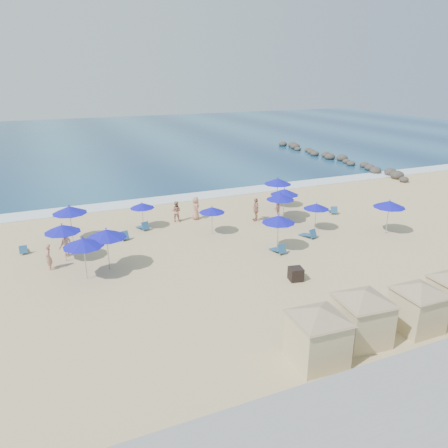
{
  "coord_description": "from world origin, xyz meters",
  "views": [
    {
      "loc": [
        -12.58,
        -22.07,
        11.26
      ],
      "look_at": [
        -1.6,
        3.0,
        1.64
      ],
      "focal_mm": 35.0,
      "sensor_mm": 36.0,
      "label": 1
    }
  ],
  "objects_px": {
    "umbrella_4": "(142,205)",
    "umbrella_7": "(280,197)",
    "umbrella_1": "(83,242)",
    "beachgoer_2": "(256,209)",
    "beachgoer_1": "(176,211)",
    "umbrella_8": "(316,206)",
    "trash_bin": "(296,274)",
    "beachgoer_0": "(48,257)",
    "rock_jetty": "(334,158)",
    "umbrella_2": "(69,210)",
    "cabana_1": "(363,309)",
    "umbrella_5": "(212,210)",
    "beachgoer_5": "(65,243)",
    "umbrella_0": "(62,228)",
    "umbrella_6": "(278,219)",
    "cabana_2": "(419,300)",
    "umbrella_10": "(284,192)",
    "umbrella_3": "(106,234)",
    "umbrella_9": "(278,181)",
    "beachgoer_4": "(196,208)",
    "umbrella_11": "(389,204)",
    "beachgoer_3": "(277,208)",
    "cabana_0": "(318,328)"
  },
  "relations": [
    {
      "from": "umbrella_4",
      "to": "umbrella_10",
      "type": "distance_m",
      "value": 11.14
    },
    {
      "from": "beachgoer_1",
      "to": "umbrella_4",
      "type": "bearing_deg",
      "value": 46.48
    },
    {
      "from": "umbrella_8",
      "to": "beachgoer_2",
      "type": "height_order",
      "value": "umbrella_8"
    },
    {
      "from": "umbrella_1",
      "to": "beachgoer_3",
      "type": "bearing_deg",
      "value": 18.42
    },
    {
      "from": "umbrella_0",
      "to": "beachgoer_5",
      "type": "xyz_separation_m",
      "value": [
        0.08,
        0.91,
        -1.28
      ]
    },
    {
      "from": "cabana_1",
      "to": "beachgoer_1",
      "type": "bearing_deg",
      "value": 97.28
    },
    {
      "from": "umbrella_5",
      "to": "beachgoer_5",
      "type": "relative_size",
      "value": 1.21
    },
    {
      "from": "beachgoer_5",
      "to": "beachgoer_2",
      "type": "bearing_deg",
      "value": 138.78
    },
    {
      "from": "trash_bin",
      "to": "beachgoer_0",
      "type": "xyz_separation_m",
      "value": [
        -12.75,
        7.11,
        0.43
      ]
    },
    {
      "from": "umbrella_8",
      "to": "beachgoer_4",
      "type": "relative_size",
      "value": 1.17
    },
    {
      "from": "beachgoer_0",
      "to": "trash_bin",
      "type": "bearing_deg",
      "value": 61.72
    },
    {
      "from": "trash_bin",
      "to": "beachgoer_5",
      "type": "xyz_separation_m",
      "value": [
        -11.67,
        8.94,
        0.51
      ]
    },
    {
      "from": "umbrella_11",
      "to": "beachgoer_4",
      "type": "distance_m",
      "value": 14.58
    },
    {
      "from": "umbrella_10",
      "to": "beachgoer_0",
      "type": "relative_size",
      "value": 1.6
    },
    {
      "from": "umbrella_1",
      "to": "beachgoer_2",
      "type": "bearing_deg",
      "value": 21.23
    },
    {
      "from": "beachgoer_1",
      "to": "umbrella_0",
      "type": "bearing_deg",
      "value": 62.41
    },
    {
      "from": "umbrella_1",
      "to": "umbrella_8",
      "type": "distance_m",
      "value": 16.73
    },
    {
      "from": "umbrella_2",
      "to": "umbrella_5",
      "type": "distance_m",
      "value": 9.82
    },
    {
      "from": "cabana_2",
      "to": "umbrella_10",
      "type": "height_order",
      "value": "cabana_2"
    },
    {
      "from": "cabana_0",
      "to": "umbrella_6",
      "type": "height_order",
      "value": "cabana_0"
    },
    {
      "from": "umbrella_9",
      "to": "umbrella_10",
      "type": "distance_m",
      "value": 3.06
    },
    {
      "from": "beachgoer_3",
      "to": "cabana_0",
      "type": "bearing_deg",
      "value": -7.39
    },
    {
      "from": "beachgoer_4",
      "to": "umbrella_7",
      "type": "bearing_deg",
      "value": -121.26
    },
    {
      "from": "cabana_2",
      "to": "umbrella_11",
      "type": "bearing_deg",
      "value": 52.64
    },
    {
      "from": "umbrella_7",
      "to": "beachgoer_1",
      "type": "height_order",
      "value": "umbrella_7"
    },
    {
      "from": "umbrella_11",
      "to": "umbrella_9",
      "type": "bearing_deg",
      "value": 114.71
    },
    {
      "from": "beachgoer_5",
      "to": "umbrella_11",
      "type": "bearing_deg",
      "value": 120.42
    },
    {
      "from": "cabana_2",
      "to": "umbrella_10",
      "type": "relative_size",
      "value": 1.6
    },
    {
      "from": "umbrella_6",
      "to": "trash_bin",
      "type": "bearing_deg",
      "value": -106.67
    },
    {
      "from": "umbrella_5",
      "to": "umbrella_3",
      "type": "bearing_deg",
      "value": -158.34
    },
    {
      "from": "umbrella_1",
      "to": "beachgoer_2",
      "type": "height_order",
      "value": "umbrella_1"
    },
    {
      "from": "trash_bin",
      "to": "umbrella_4",
      "type": "bearing_deg",
      "value": 127.62
    },
    {
      "from": "umbrella_3",
      "to": "umbrella_5",
      "type": "bearing_deg",
      "value": 21.66
    },
    {
      "from": "rock_jetty",
      "to": "umbrella_2",
      "type": "relative_size",
      "value": 9.98
    },
    {
      "from": "beachgoer_4",
      "to": "rock_jetty",
      "type": "bearing_deg",
      "value": -57.42
    },
    {
      "from": "umbrella_2",
      "to": "umbrella_10",
      "type": "distance_m",
      "value": 16.14
    },
    {
      "from": "beachgoer_2",
      "to": "umbrella_5",
      "type": "bearing_deg",
      "value": -61.01
    },
    {
      "from": "beachgoer_1",
      "to": "umbrella_5",
      "type": "bearing_deg",
      "value": 146.17
    },
    {
      "from": "rock_jetty",
      "to": "umbrella_3",
      "type": "relative_size",
      "value": 10.01
    },
    {
      "from": "umbrella_1",
      "to": "umbrella_4",
      "type": "bearing_deg",
      "value": 54.74
    },
    {
      "from": "umbrella_4",
      "to": "umbrella_7",
      "type": "xyz_separation_m",
      "value": [
        10.02,
        -3.12,
        0.35
      ]
    },
    {
      "from": "rock_jetty",
      "to": "trash_bin",
      "type": "distance_m",
      "value": 36.84
    },
    {
      "from": "umbrella_8",
      "to": "beachgoer_4",
      "type": "xyz_separation_m",
      "value": [
        -7.27,
        6.0,
        -0.95
      ]
    },
    {
      "from": "umbrella_9",
      "to": "umbrella_3",
      "type": "bearing_deg",
      "value": -155.84
    },
    {
      "from": "umbrella_11",
      "to": "beachgoer_2",
      "type": "xyz_separation_m",
      "value": [
        -7.41,
        6.43,
        -1.32
      ]
    },
    {
      "from": "beachgoer_1",
      "to": "beachgoer_4",
      "type": "relative_size",
      "value": 0.89
    },
    {
      "from": "cabana_2",
      "to": "umbrella_6",
      "type": "bearing_deg",
      "value": 95.8
    },
    {
      "from": "umbrella_7",
      "to": "umbrella_11",
      "type": "relative_size",
      "value": 0.96
    },
    {
      "from": "umbrella_6",
      "to": "beachgoer_1",
      "type": "distance_m",
      "value": 9.51
    },
    {
      "from": "beachgoer_4",
      "to": "beachgoer_2",
      "type": "bearing_deg",
      "value": -116.7
    }
  ]
}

